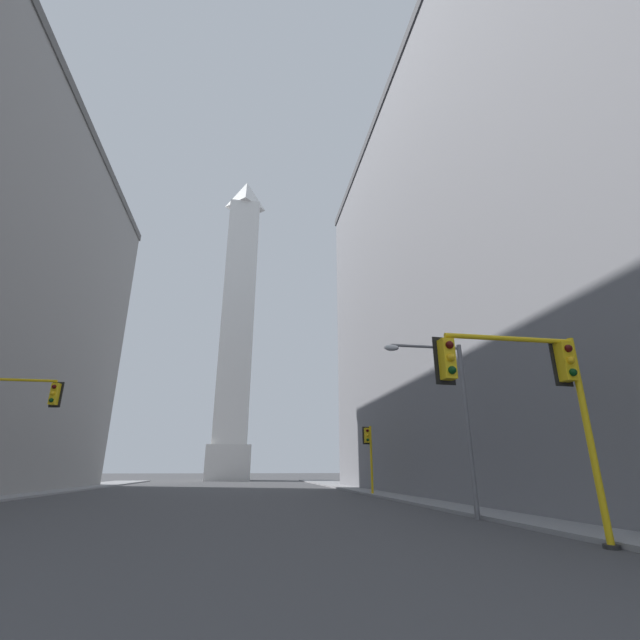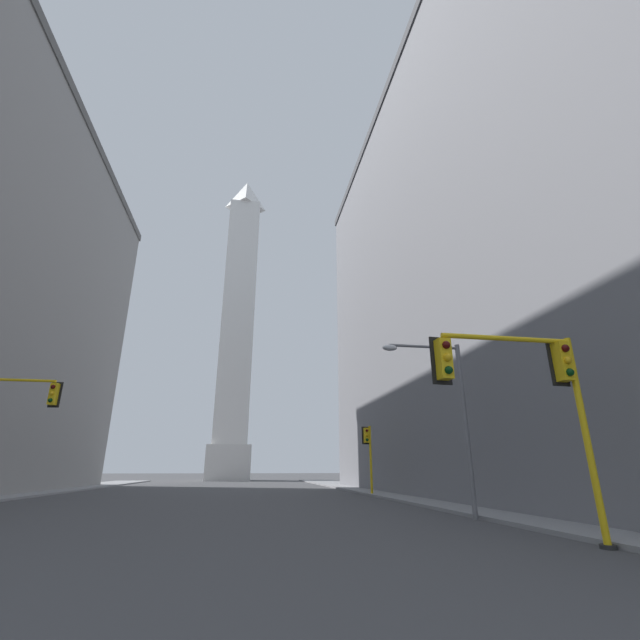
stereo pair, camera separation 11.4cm
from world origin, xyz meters
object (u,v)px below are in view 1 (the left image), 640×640
at_px(obelisk, 238,321).
at_px(traffic_light_mid_right, 369,449).
at_px(traffic_light_near_right, 533,382).
at_px(street_lamp, 451,404).

bearing_deg(obelisk, traffic_light_mid_right, -75.21).
distance_m(obelisk, traffic_light_near_right, 72.10).
height_order(traffic_light_mid_right, street_lamp, street_lamp).
relative_size(traffic_light_mid_right, traffic_light_near_right, 0.92).
relative_size(obelisk, traffic_light_near_right, 10.93).
height_order(traffic_light_near_right, street_lamp, street_lamp).
bearing_deg(obelisk, street_lamp, -79.95).
xyz_separation_m(obelisk, traffic_light_near_right, (10.05, -67.18, -24.16)).
bearing_deg(traffic_light_near_right, street_lamp, 83.51).
relative_size(obelisk, street_lamp, 8.45).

